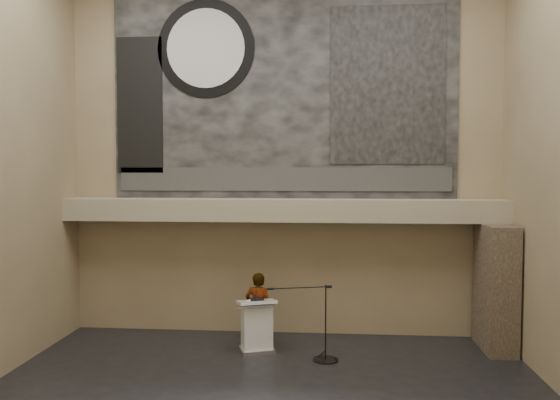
{
  "coord_description": "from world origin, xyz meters",
  "views": [
    {
      "loc": [
        0.99,
        -8.77,
        3.83
      ],
      "look_at": [
        0.0,
        3.2,
        3.2
      ],
      "focal_mm": 35.0,
      "sensor_mm": 36.0,
      "label": 1
    }
  ],
  "objects": [
    {
      "name": "soffit",
      "position": [
        0.0,
        3.6,
        2.95
      ],
      "size": [
        10.0,
        0.8,
        0.5
      ],
      "primitive_type": "cube",
      "color": "gray",
      "rests_on": "wall_back"
    },
    {
      "name": "wall_back",
      "position": [
        0.0,
        4.0,
        4.25
      ],
      "size": [
        10.0,
        0.02,
        8.5
      ],
      "primitive_type": "cube",
      "color": "#827053",
      "rests_on": "floor"
    },
    {
      "name": "mic_stand",
      "position": [
        0.97,
        2.14,
        0.23
      ],
      "size": [
        1.42,
        0.57,
        1.55
      ],
      "rotation": [
        0.0,
        0.0,
        0.26
      ],
      "color": "black",
      "rests_on": "floor"
    },
    {
      "name": "sprinkler_right",
      "position": [
        1.9,
        3.55,
        2.67
      ],
      "size": [
        0.04,
        0.04,
        0.06
      ],
      "primitive_type": "cylinder",
      "color": "#B2893D",
      "rests_on": "soffit"
    },
    {
      "name": "binder",
      "position": [
        -0.44,
        2.59,
        1.12
      ],
      "size": [
        0.33,
        0.29,
        0.04
      ],
      "primitive_type": "cube",
      "rotation": [
        0.0,
        0.0,
        0.25
      ],
      "color": "black",
      "rests_on": "lectern"
    },
    {
      "name": "sprinkler_left",
      "position": [
        -1.6,
        3.55,
        2.67
      ],
      "size": [
        0.04,
        0.04,
        0.06
      ],
      "primitive_type": "cylinder",
      "color": "#B2893D",
      "rests_on": "soffit"
    },
    {
      "name": "banner_text_strip",
      "position": [
        0.0,
        3.93,
        3.65
      ],
      "size": [
        7.76,
        0.02,
        0.55
      ],
      "primitive_type": "cube",
      "color": "#2E2E2E",
      "rests_on": "banner"
    },
    {
      "name": "banner_clock_face",
      "position": [
        -1.8,
        3.91,
        6.7
      ],
      "size": [
        1.84,
        0.02,
        1.84
      ],
      "primitive_type": "cylinder",
      "rotation": [
        1.57,
        0.0,
        0.0
      ],
      "color": "silver",
      "rests_on": "banner"
    },
    {
      "name": "banner_brick_print",
      "position": [
        -3.4,
        3.93,
        5.4
      ],
      "size": [
        1.1,
        0.02,
        3.2
      ],
      "primitive_type": "cube",
      "color": "black",
      "rests_on": "banner"
    },
    {
      "name": "speaker_person",
      "position": [
        -0.47,
        3.04,
        0.8
      ],
      "size": [
        0.62,
        0.44,
        1.61
      ],
      "primitive_type": "imported",
      "rotation": [
        0.0,
        0.0,
        3.04
      ],
      "color": "silver",
      "rests_on": "floor"
    },
    {
      "name": "papers",
      "position": [
        -0.54,
        2.5,
        1.1
      ],
      "size": [
        0.27,
        0.32,
        0.0
      ],
      "primitive_type": "cube",
      "rotation": [
        0.0,
        0.0,
        -0.28
      ],
      "color": "white",
      "rests_on": "lectern"
    },
    {
      "name": "banner",
      "position": [
        0.0,
        3.97,
        5.7
      ],
      "size": [
        8.0,
        0.05,
        5.0
      ],
      "primitive_type": "cube",
      "color": "black",
      "rests_on": "wall_back"
    },
    {
      "name": "stone_pier",
      "position": [
        4.65,
        3.15,
        1.35
      ],
      "size": [
        0.6,
        1.4,
        2.7
      ],
      "primitive_type": "cube",
      "color": "#403427",
      "rests_on": "floor"
    },
    {
      "name": "banner_clock_rim",
      "position": [
        -1.8,
        3.93,
        6.7
      ],
      "size": [
        2.3,
        0.02,
        2.3
      ],
      "primitive_type": "cylinder",
      "rotation": [
        1.57,
        0.0,
        0.0
      ],
      "color": "black",
      "rests_on": "banner"
    },
    {
      "name": "banner_building_print",
      "position": [
        2.4,
        3.93,
        5.8
      ],
      "size": [
        2.6,
        0.02,
        3.6
      ],
      "primitive_type": "cube",
      "color": "black",
      "rests_on": "banner"
    },
    {
      "name": "lectern",
      "position": [
        -0.44,
        2.57,
        0.55
      ],
      "size": [
        0.92,
        0.78,
        1.14
      ],
      "rotation": [
        0.0,
        0.0,
        0.34
      ],
      "color": "silver",
      "rests_on": "floor"
    },
    {
      "name": "wall_front",
      "position": [
        0.0,
        -4.0,
        4.25
      ],
      "size": [
        10.0,
        0.02,
        8.5
      ],
      "primitive_type": "cube",
      "color": "#827053",
      "rests_on": "floor"
    }
  ]
}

